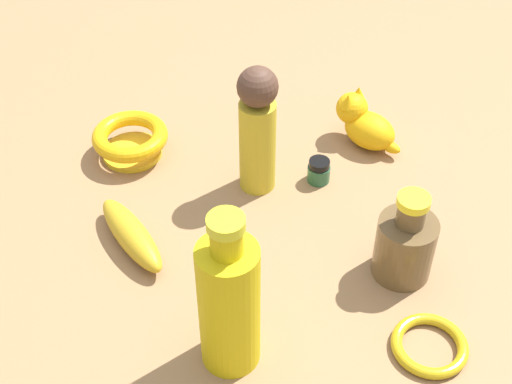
# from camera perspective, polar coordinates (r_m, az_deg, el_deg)

# --- Properties ---
(ground) EXTENTS (2.00, 2.00, 0.00)m
(ground) POSITION_cam_1_polar(r_m,az_deg,el_deg) (1.16, 0.00, -2.97)
(ground) COLOR #936D47
(bangle) EXTENTS (0.11, 0.11, 0.02)m
(bangle) POSITION_cam_1_polar(r_m,az_deg,el_deg) (1.04, 13.41, -11.59)
(bangle) COLOR gold
(bangle) RESTS_ON ground
(bottle_tall) EXTENTS (0.08, 0.08, 0.26)m
(bottle_tall) POSITION_cam_1_polar(r_m,az_deg,el_deg) (0.92, -2.13, -8.63)
(bottle_tall) COLOR gold
(bottle_tall) RESTS_ON ground
(person_figure_adult) EXTENTS (0.08, 0.08, 0.23)m
(person_figure_adult) POSITION_cam_1_polar(r_m,az_deg,el_deg) (1.16, -0.06, 5.00)
(person_figure_adult) COLOR gold
(person_figure_adult) RESTS_ON ground
(bottle_short) EXTENTS (0.09, 0.09, 0.15)m
(bottle_short) POSITION_cam_1_polar(r_m,az_deg,el_deg) (1.08, 11.58, -4.00)
(bottle_short) COLOR brown
(bottle_short) RESTS_ON ground
(cat_figurine) EXTENTS (0.11, 0.12, 0.10)m
(cat_figurine) POSITION_cam_1_polar(r_m,az_deg,el_deg) (1.31, 8.46, 5.37)
(cat_figurine) COLOR #E8A50E
(cat_figurine) RESTS_ON ground
(bowl) EXTENTS (0.13, 0.13, 0.05)m
(bowl) POSITION_cam_1_polar(r_m,az_deg,el_deg) (1.29, -9.78, 4.09)
(bowl) COLOR gold
(bowl) RESTS_ON ground
(banana) EXTENTS (0.17, 0.14, 0.05)m
(banana) POSITION_cam_1_polar(r_m,az_deg,el_deg) (1.14, -9.71, -3.30)
(banana) COLOR gold
(banana) RESTS_ON ground
(nail_polish_jar) EXTENTS (0.04, 0.04, 0.04)m
(nail_polish_jar) POSITION_cam_1_polar(r_m,az_deg,el_deg) (1.24, 4.93, 1.67)
(nail_polish_jar) COLOR #285A39
(nail_polish_jar) RESTS_ON ground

